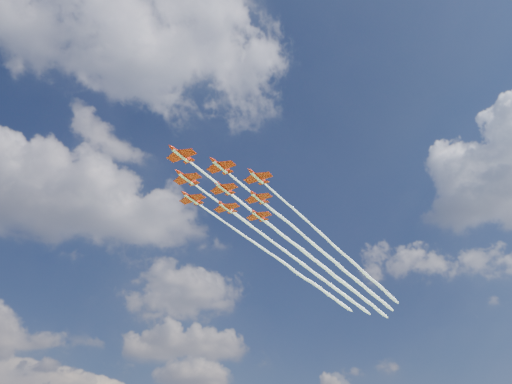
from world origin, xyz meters
TOP-DOWN VIEW (x-y plane):
  - jet_lead at (33.68, 36.99)m, footprint 111.11×101.53m
  - jet_row2_port at (45.78, 39.57)m, footprint 111.11×101.53m
  - jet_row2_starb at (37.36, 48.81)m, footprint 111.11×101.53m
  - jet_row3_port at (57.88, 42.15)m, footprint 111.11×101.53m
  - jet_row3_centre at (49.46, 51.39)m, footprint 111.11×101.53m
  - jet_row3_starb at (41.03, 60.62)m, footprint 111.11×101.53m
  - jet_row4_port at (61.56, 53.97)m, footprint 111.11×101.53m
  - jet_row4_starb at (53.13, 63.20)m, footprint 111.11×101.53m
  - jet_tail at (65.23, 65.78)m, footprint 111.11×101.53m

SIDE VIEW (x-z plane):
  - jet_lead at x=33.68m, z-range 84.01..86.55m
  - jet_row2_port at x=45.78m, z-range 84.01..86.55m
  - jet_row2_starb at x=37.36m, z-range 84.01..86.55m
  - jet_row3_port at x=57.88m, z-range 84.01..86.55m
  - jet_row3_centre at x=49.46m, z-range 84.01..86.55m
  - jet_row3_starb at x=41.03m, z-range 84.01..86.55m
  - jet_row4_port at x=61.56m, z-range 84.01..86.55m
  - jet_row4_starb at x=53.13m, z-range 84.01..86.55m
  - jet_tail at x=65.23m, z-range 84.01..86.55m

